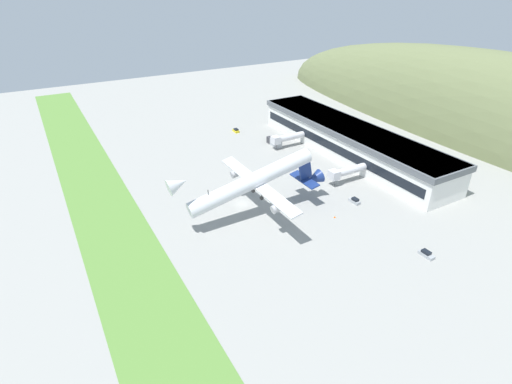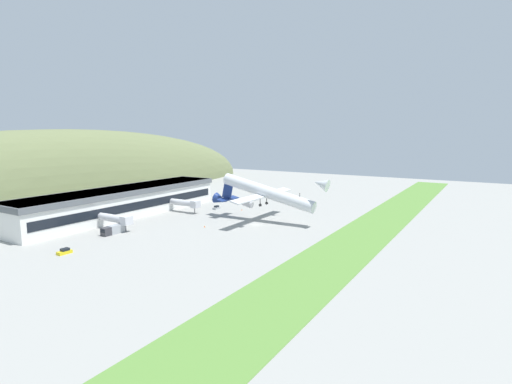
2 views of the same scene
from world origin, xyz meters
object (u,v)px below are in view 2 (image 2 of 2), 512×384
(jetway_0, at_px, (116,219))
(traffic_cone_1, at_px, (205,226))
(service_car_1, at_px, (256,199))
(terminal_building, at_px, (123,200))
(service_car_0, at_px, (65,252))
(fuel_truck, at_px, (113,230))
(service_car_2, at_px, (216,208))
(jetway_1, at_px, (186,203))
(traffic_cone_0, at_px, (242,210))
(cargo_airplane, at_px, (265,193))

(jetway_0, relative_size, traffic_cone_1, 25.34)
(service_car_1, distance_m, traffic_cone_1, 59.85)
(jetway_0, bearing_deg, terminal_building, 43.91)
(service_car_0, height_order, fuel_truck, fuel_truck)
(service_car_2, bearing_deg, jetway_0, 172.35)
(terminal_building, height_order, jetway_1, terminal_building)
(traffic_cone_0, bearing_deg, cargo_airplane, -124.08)
(jetway_1, xyz_separation_m, traffic_cone_0, (15.96, -17.30, -3.71))
(jetway_0, relative_size, cargo_airplane, 0.30)
(service_car_1, bearing_deg, traffic_cone_0, -161.90)
(jetway_1, relative_size, fuel_truck, 1.75)
(jetway_1, bearing_deg, service_car_2, -28.09)
(cargo_airplane, bearing_deg, traffic_cone_1, 146.23)
(fuel_truck, bearing_deg, service_car_2, -3.62)
(service_car_1, height_order, service_car_2, service_car_2)
(cargo_airplane, height_order, fuel_truck, cargo_airplane)
(service_car_0, xyz_separation_m, traffic_cone_0, (77.68, -7.55, -0.37))
(cargo_airplane, distance_m, fuel_truck, 55.10)
(service_car_0, relative_size, fuel_truck, 0.46)
(jetway_0, distance_m, traffic_cone_0, 54.81)
(terminal_building, xyz_separation_m, jetway_0, (-17.72, -17.06, -2.39))
(service_car_0, distance_m, traffic_cone_1, 46.72)
(terminal_building, relative_size, jetway_0, 6.25)
(service_car_1, bearing_deg, cargo_airplane, -144.33)
(jetway_1, height_order, service_car_1, jetway_1)
(traffic_cone_0, relative_size, traffic_cone_1, 1.00)
(fuel_truck, xyz_separation_m, traffic_cone_0, (55.89, -14.08, -1.11))
(service_car_0, distance_m, service_car_2, 74.02)
(service_car_0, bearing_deg, fuel_truck, 16.67)
(cargo_airplane, bearing_deg, service_car_1, 35.67)
(service_car_2, bearing_deg, traffic_cone_0, -70.89)
(service_car_0, distance_m, service_car_1, 102.92)
(fuel_truck, bearing_deg, jetway_0, 38.38)
(service_car_0, xyz_separation_m, fuel_truck, (21.79, 6.52, 0.74))
(jetway_1, relative_size, service_car_0, 3.76)
(jetway_0, relative_size, service_car_2, 3.81)
(cargo_airplane, xyz_separation_m, service_car_1, (38.22, 27.43, -10.13))
(service_car_1, height_order, traffic_cone_1, service_car_1)
(service_car_0, relative_size, service_car_2, 1.01)
(service_car_1, bearing_deg, terminal_building, 156.32)
(traffic_cone_0, xyz_separation_m, traffic_cone_1, (-32.92, -5.85, 0.00))
(terminal_building, height_order, service_car_0, terminal_building)
(service_car_1, xyz_separation_m, service_car_2, (-28.97, 2.53, 0.05))
(jetway_0, height_order, traffic_cone_0, jetway_0)
(service_car_0, bearing_deg, jetway_1, 8.97)
(jetway_0, height_order, cargo_airplane, cargo_airplane)
(terminal_building, height_order, cargo_airplane, cargo_airplane)
(cargo_airplane, distance_m, service_car_1, 48.12)
(cargo_airplane, relative_size, fuel_truck, 5.84)
(fuel_truck, bearing_deg, terminal_building, 42.96)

